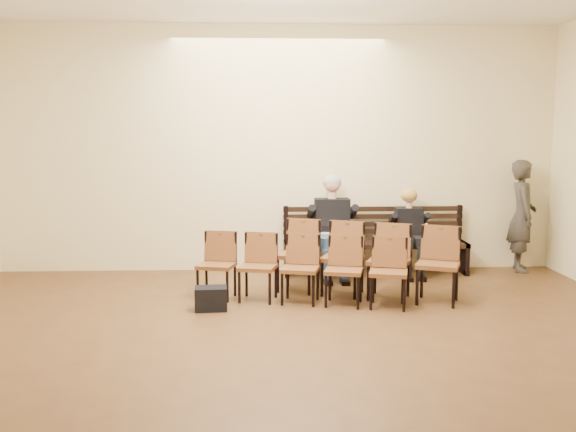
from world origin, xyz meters
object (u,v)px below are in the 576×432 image
at_px(bench, 375,258).
at_px(seated_man, 333,225).
at_px(water_bottle, 426,239).
at_px(passerby, 522,207).
at_px(chair_row_front, 300,269).
at_px(seated_woman, 410,237).
at_px(chair_row_back, 365,260).
at_px(laptop, 332,237).
at_px(bag, 211,299).

xyz_separation_m(bench, seated_man, (-0.62, -0.12, 0.49)).
height_order(water_bottle, passerby, passerby).
bearing_deg(bench, chair_row_front, -127.62).
distance_m(seated_man, chair_row_front, 1.52).
relative_size(seated_woman, chair_row_front, 0.43).
bearing_deg(chair_row_front, chair_row_back, 30.76).
bearing_deg(seated_woman, bench, 165.47).
bearing_deg(laptop, chair_row_front, -108.70).
bearing_deg(chair_row_front, passerby, 39.76).
bearing_deg(seated_man, bag, -133.35).
height_order(bag, passerby, passerby).
height_order(seated_woman, chair_row_back, seated_woman).
height_order(seated_woman, chair_row_front, seated_woman).
relative_size(bench, chair_row_front, 1.05).
bearing_deg(passerby, seated_man, 106.63).
relative_size(seated_woman, bag, 2.99).
distance_m(bench, chair_row_back, 1.33).
relative_size(bench, seated_man, 1.82).
relative_size(seated_man, bag, 3.96).
xyz_separation_m(seated_man, chair_row_back, (0.27, -1.14, -0.26)).
bearing_deg(passerby, chair_row_front, 128.08).
relative_size(bag, chair_row_back, 0.16).
xyz_separation_m(seated_woman, passerby, (1.67, 0.22, 0.39)).
height_order(chair_row_front, chair_row_back, chair_row_back).
xyz_separation_m(bench, passerby, (2.14, 0.10, 0.70)).
height_order(seated_man, passerby, passerby).
height_order(laptop, chair_row_front, chair_row_front).
height_order(seated_man, water_bottle, seated_man).
bearing_deg(bench, water_bottle, -34.12).
bearing_deg(chair_row_back, bench, 96.81).
xyz_separation_m(bag, chair_row_back, (1.84, 0.52, 0.32)).
relative_size(seated_man, laptop, 4.03).
distance_m(laptop, chair_row_front, 1.33).
distance_m(bag, chair_row_front, 1.10).
xyz_separation_m(seated_man, bag, (-1.57, -1.66, -0.58)).
distance_m(bench, passerby, 2.25).
xyz_separation_m(water_bottle, chair_row_back, (-0.96, -0.85, -0.10)).
height_order(seated_woman, bag, seated_woman).
bearing_deg(bench, seated_woman, -14.53).
distance_m(seated_man, laptop, 0.22).
bearing_deg(laptop, seated_woman, 12.98).
xyz_separation_m(seated_woman, chair_row_back, (-0.82, -1.14, -0.08)).
bearing_deg(water_bottle, seated_woman, 116.81).
bearing_deg(water_bottle, laptop, 174.67).
relative_size(seated_woman, passerby, 0.58).
height_order(bench, chair_row_front, chair_row_front).
xyz_separation_m(laptop, water_bottle, (1.27, -0.12, -0.02)).
bearing_deg(bag, chair_row_back, 15.76).
height_order(bench, seated_man, seated_man).
bearing_deg(seated_woman, bag, -147.96).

